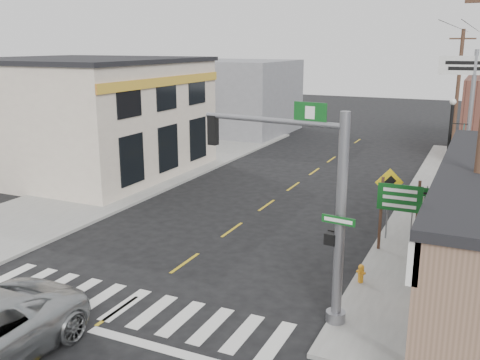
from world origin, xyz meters
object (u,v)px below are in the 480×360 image
at_px(dance_center_sign, 473,88).
at_px(guide_sign, 399,205).
at_px(traffic_signal_pole, 315,194).
at_px(fire_hydrant, 361,273).
at_px(utility_pole_far, 457,100).
at_px(lamp_post, 450,149).
at_px(bare_tree, 479,203).

bearing_deg(dance_center_sign, guide_sign, -105.83).
height_order(traffic_signal_pole, fire_hydrant, traffic_signal_pole).
bearing_deg(utility_pole_far, lamp_post, -88.78).
height_order(traffic_signal_pole, guide_sign, traffic_signal_pole).
distance_m(lamp_post, dance_center_sign, 5.07).
height_order(lamp_post, utility_pole_far, utility_pole_far).
distance_m(dance_center_sign, utility_pole_far, 5.45).
height_order(traffic_signal_pole, lamp_post, traffic_signal_pole).
distance_m(guide_sign, dance_center_sign, 10.69).
relative_size(fire_hydrant, bare_tree, 0.15).
distance_m(fire_hydrant, lamp_post, 9.35).
xyz_separation_m(lamp_post, utility_pole_far, (-0.42, 9.65, 1.27)).
bearing_deg(lamp_post, dance_center_sign, 57.87).
xyz_separation_m(guide_sign, dance_center_sign, (1.84, 9.86, 3.70)).
relative_size(traffic_signal_pole, guide_sign, 2.17).
bearing_deg(guide_sign, dance_center_sign, 78.49).
bearing_deg(lamp_post, utility_pole_far, 67.65).
bearing_deg(fire_hydrant, utility_pole_far, 85.38).
height_order(traffic_signal_pole, dance_center_sign, dance_center_sign).
distance_m(guide_sign, fire_hydrant, 3.66).
bearing_deg(lamp_post, traffic_signal_pole, -128.01).
xyz_separation_m(traffic_signal_pole, dance_center_sign, (3.28, 16.02, 1.85)).
xyz_separation_m(traffic_signal_pole, guide_sign, (1.44, 6.16, -1.85)).
bearing_deg(traffic_signal_pole, fire_hydrant, 81.68).
xyz_separation_m(guide_sign, lamp_post, (1.28, 5.44, 1.28)).
bearing_deg(bare_tree, guide_sign, 124.54).
bearing_deg(traffic_signal_pole, guide_sign, 84.35).
bearing_deg(utility_pole_far, traffic_signal_pole, -97.44).
xyz_separation_m(fire_hydrant, lamp_post, (1.90, 8.72, 2.78)).
distance_m(lamp_post, utility_pole_far, 9.74).
relative_size(traffic_signal_pole, utility_pole_far, 0.72).
xyz_separation_m(traffic_signal_pole, fire_hydrant, (0.82, 2.88, -3.35)).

